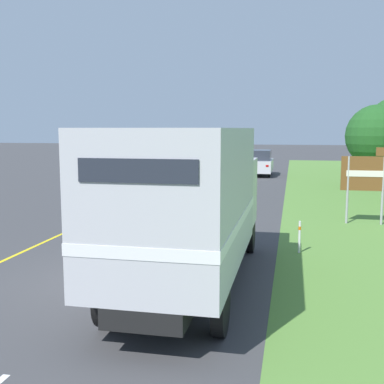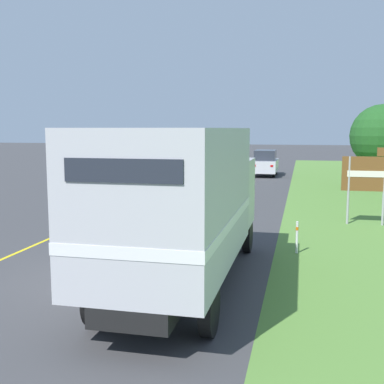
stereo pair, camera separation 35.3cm
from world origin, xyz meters
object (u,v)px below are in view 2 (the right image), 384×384
(horse_trailer_truck, at_px, (183,201))
(delineator_post, at_px, (297,236))
(highway_sign, at_px, (368,176))
(roadside_tree_mid, at_px, (382,136))
(lead_car_silver_ahead, at_px, (265,163))
(lead_car_white, at_px, (185,179))

(horse_trailer_truck, distance_m, delineator_post, 4.76)
(delineator_post, bearing_deg, highway_sign, 63.02)
(highway_sign, bearing_deg, horse_trailer_truck, -119.89)
(horse_trailer_truck, relative_size, roadside_tree_mid, 1.57)
(lead_car_silver_ahead, bearing_deg, horse_trailer_truck, -89.55)
(lead_car_silver_ahead, xyz_separation_m, highway_sign, (5.20, -18.49, 0.85))
(lead_car_white, relative_size, roadside_tree_mid, 0.81)
(horse_trailer_truck, distance_m, lead_car_white, 15.34)
(lead_car_silver_ahead, bearing_deg, delineator_post, -83.43)
(highway_sign, relative_size, roadside_tree_mid, 0.57)
(horse_trailer_truck, xyz_separation_m, delineator_post, (2.49, 3.76, -1.52))
(lead_car_white, xyz_separation_m, highway_sign, (8.60, -6.19, 0.92))
(horse_trailer_truck, relative_size, lead_car_silver_ahead, 1.74)
(lead_car_silver_ahead, bearing_deg, highway_sign, -74.29)
(delineator_post, bearing_deg, horse_trailer_truck, -123.44)
(horse_trailer_truck, distance_m, highway_sign, 10.01)
(roadside_tree_mid, xyz_separation_m, delineator_post, (-4.76, -17.05, -2.68))
(highway_sign, height_order, roadside_tree_mid, roadside_tree_mid)
(lead_car_white, height_order, roadside_tree_mid, roadside_tree_mid)
(highway_sign, height_order, delineator_post, highway_sign)
(highway_sign, xyz_separation_m, roadside_tree_mid, (2.26, 12.13, 1.33))
(lead_car_silver_ahead, distance_m, roadside_tree_mid, 10.04)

